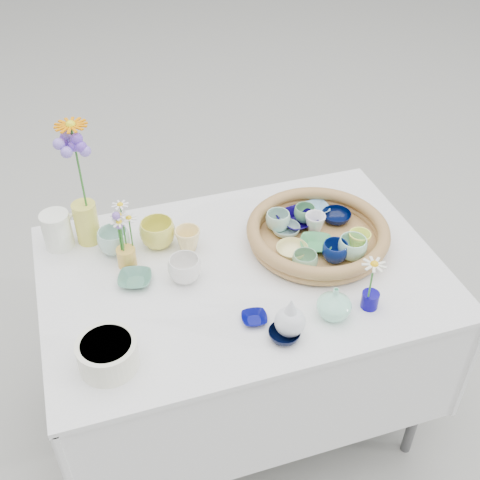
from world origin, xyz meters
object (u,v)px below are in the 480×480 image
object	(u,v)px
bud_vase_seafoam	(334,303)
display_table	(242,413)
tall_vase_yellow	(87,223)
wicker_tray	(318,234)

from	to	relation	value
bud_vase_seafoam	display_table	bearing A→B (deg)	124.91
bud_vase_seafoam	tall_vase_yellow	distance (m)	0.85
display_table	wicker_tray	size ratio (longest dim) A/B	2.66
wicker_tray	bud_vase_seafoam	xyz separation A→B (m)	(-0.09, -0.32, 0.01)
display_table	wicker_tray	bearing A→B (deg)	10.12
display_table	tall_vase_yellow	world-z (taller)	tall_vase_yellow
display_table	tall_vase_yellow	bearing A→B (deg)	146.10
display_table	bud_vase_seafoam	distance (m)	0.88
wicker_tray	tall_vase_yellow	bearing A→B (deg)	161.09
tall_vase_yellow	display_table	bearing A→B (deg)	-33.90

